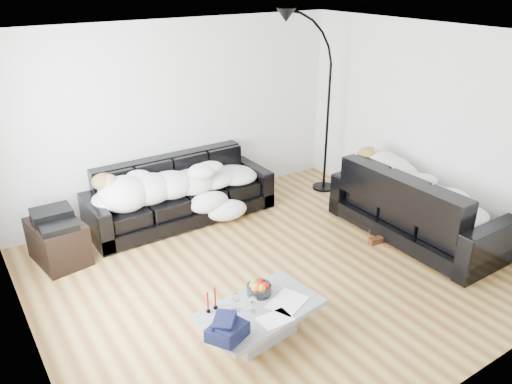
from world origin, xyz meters
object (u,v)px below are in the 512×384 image
sofa_right (417,204)px  wine_glass_b (229,313)px  sofa_back (181,191)px  sleeper_back (181,177)px  fruit_bowl (259,287)px  shoes (378,236)px  wine_glass_a (236,302)px  floor_lamp (328,115)px  candle_right (215,298)px  candle_left (208,302)px  wine_glass_c (253,304)px  stereo (54,218)px  coffee_table (261,322)px  sleeper_right (419,190)px  av_cabinet (58,242)px

sofa_right → wine_glass_b: (-3.08, -0.51, -0.04)m
sofa_back → sleeper_back: 0.23m
fruit_bowl → shoes: (2.18, 0.51, -0.36)m
fruit_bowl → wine_glass_a: wine_glass_a is taller
sleeper_back → floor_lamp: (2.32, -0.25, 0.56)m
sofa_back → candle_right: (-0.81, -2.40, 0.03)m
sofa_right → candle_left: (-3.18, -0.30, -0.02)m
sofa_right → wine_glass_c: sofa_right is taller
shoes → stereo: stereo is taller
sofa_right → stereo: size_ratio=5.07×
floor_lamp → candle_right: bearing=-136.9°
fruit_bowl → coffee_table: bearing=-120.4°
wine_glass_b → wine_glass_a: bearing=35.7°
sofa_back → stereo: 1.70m
sofa_right → fruit_bowl: size_ratio=9.28×
sleeper_right → fruit_bowl: sleeper_right is taller
av_cabinet → stereo: bearing=171.4°
shoes → floor_lamp: bearing=92.1°
sofa_back → candle_right: size_ratio=11.23×
candle_left → sleeper_back: bearing=69.3°
wine_glass_b → av_cabinet: bearing=110.3°
wine_glass_b → stereo: size_ratio=0.38×
wine_glass_b → floor_lamp: floor_lamp is taller
candle_left → av_cabinet: candle_left is taller
floor_lamp → wine_glass_a: bearing=-134.0°
coffee_table → sofa_back: bearing=80.1°
sleeper_back → wine_glass_c: size_ratio=13.28×
av_cabinet → candle_right: bearing=-77.0°
wine_glass_b → sofa_back: bearing=73.2°
sleeper_right → floor_lamp: 1.89m
wine_glass_a → stereo: 2.55m
fruit_bowl → candle_left: size_ratio=1.12×
candle_left → shoes: candle_left is taller
sleeper_back → coffee_table: size_ratio=1.89×
wine_glass_b → candle_left: bearing=115.6°
coffee_table → candle_left: candle_left is taller
sofa_back → coffee_table: sofa_back is taller
coffee_table → shoes: (2.29, 0.70, -0.12)m
candle_left → candle_right: (0.08, 0.01, 0.01)m
sofa_back → candle_right: bearing=-108.7°
wine_glass_a → stereo: stereo is taller
sofa_right → sleeper_back: 3.08m
candle_right → floor_lamp: floor_lamp is taller
sleeper_right → wine_glass_a: 2.99m
sofa_back → wine_glass_a: bearing=-104.7°
sleeper_right → fruit_bowl: (-2.64, -0.32, -0.25)m
sofa_right → sleeper_right: bearing=0.0°
coffee_table → sleeper_right: bearing=10.5°
wine_glass_c → candle_left: 0.41m
fruit_bowl → stereo: stereo is taller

